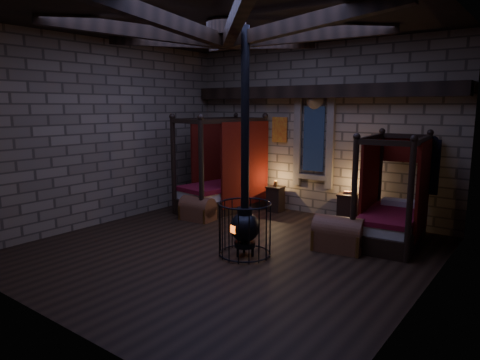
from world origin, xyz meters
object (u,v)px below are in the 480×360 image
Objects in this scene: stove at (245,223)px; bed_right at (392,217)px; trunk_left at (197,209)px; trunk_right at (338,235)px; bed_left at (223,187)px.

bed_right is at bearing 70.52° from stove.
trunk_left is (-4.27, -1.09, -0.27)m from bed_right.
trunk_left is at bearing -171.46° from bed_right.
trunk_right is at bearing -5.61° from trunk_left.
trunk_right is at bearing -125.93° from bed_right.
bed_left is 2.93× the size of trunk_left.
bed_left is 3.56m from stove.
trunk_left is at bearing 170.98° from trunk_right.
trunk_left is 0.21× the size of stove.
trunk_right is (-0.64, -1.10, -0.23)m from bed_right.
trunk_right is (3.63, -0.02, 0.04)m from trunk_left.
bed_right is 1.30m from trunk_right.
bed_left is at bearing 153.55° from trunk_right.
trunk_right is 1.83m from stove.
trunk_left is at bearing 169.80° from stove.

